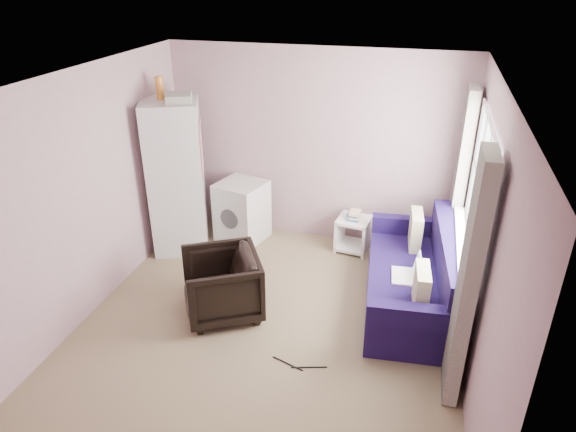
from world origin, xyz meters
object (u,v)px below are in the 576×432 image
Objects in this scene: washing_machine at (242,210)px; side_table at (353,232)px; armchair at (222,282)px; sofa at (416,281)px; fridge at (176,176)px.

washing_machine is 1.46× the size of side_table.
sofa is at bearing 79.20° from armchair.
side_table is at bearing -10.51° from fridge.
fridge reaches higher than armchair.
fridge is 2.72× the size of washing_machine.
washing_machine is at bearing -176.85° from side_table.
fridge is (-1.06, 1.23, 0.59)m from armchair.
armchair is 0.35× the size of fridge.
armchair is 2.05m from side_table.
sofa is at bearing -7.46° from washing_machine.
side_table is 1.33m from sofa.
armchair reaches higher than side_table.
fridge is 3.13m from sofa.
armchair is 0.38× the size of sofa.
side_table is (1.48, 0.08, -0.16)m from washing_machine.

